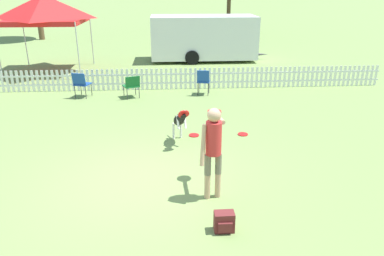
% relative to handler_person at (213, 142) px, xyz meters
% --- Properties ---
extents(ground_plane, '(240.00, 240.00, 0.00)m').
position_rel_handler_person_xyz_m(ground_plane, '(-1.32, 0.71, -1.09)').
color(ground_plane, olive).
extents(handler_person, '(0.50, 1.09, 1.72)m').
position_rel_handler_person_xyz_m(handler_person, '(0.00, 0.00, 0.00)').
color(handler_person, tan).
rests_on(handler_person, ground_plane).
extents(leaping_dog, '(0.42, 1.11, 1.00)m').
position_rel_handler_person_xyz_m(leaping_dog, '(-0.49, 2.50, -0.48)').
color(leaping_dog, black).
rests_on(leaping_dog, ground_plane).
extents(frisbee_near_handler, '(0.26, 0.26, 0.02)m').
position_rel_handler_person_xyz_m(frisbee_near_handler, '(1.16, 2.93, -1.08)').
color(frisbee_near_handler, red).
rests_on(frisbee_near_handler, ground_plane).
extents(frisbee_near_dog, '(0.26, 0.26, 0.02)m').
position_rel_handler_person_xyz_m(frisbee_near_dog, '(0.20, 2.65, -1.08)').
color(frisbee_near_dog, red).
rests_on(frisbee_near_dog, ground_plane).
extents(frisbee_midfield, '(0.26, 0.26, 0.02)m').
position_rel_handler_person_xyz_m(frisbee_midfield, '(-0.11, 2.95, -1.08)').
color(frisbee_midfield, red).
rests_on(frisbee_midfield, ground_plane).
extents(backpack_on_grass, '(0.32, 0.24, 0.33)m').
position_rel_handler_person_xyz_m(backpack_on_grass, '(0.06, -1.06, -0.93)').
color(backpack_on_grass, maroon).
rests_on(backpack_on_grass, ground_plane).
extents(picket_fence, '(17.32, 0.04, 0.78)m').
position_rel_handler_person_xyz_m(picket_fence, '(-1.32, 7.59, -0.70)').
color(picket_fence, white).
rests_on(picket_fence, ground_plane).
extents(folding_chair_blue_left, '(0.50, 0.52, 0.90)m').
position_rel_handler_person_xyz_m(folding_chair_blue_left, '(0.50, 6.73, -0.54)').
color(folding_chair_blue_left, '#333338').
rests_on(folding_chair_blue_left, ground_plane).
extents(folding_chair_center, '(0.61, 0.62, 0.88)m').
position_rel_handler_person_xyz_m(folding_chair_center, '(-3.70, 6.70, -0.56)').
color(folding_chair_center, '#333338').
rests_on(folding_chair_center, ground_plane).
extents(folding_chair_green_right, '(0.65, 0.66, 0.79)m').
position_rel_handler_person_xyz_m(folding_chair_green_right, '(-1.97, 6.52, -0.62)').
color(folding_chair_green_right, '#333338').
rests_on(folding_chair_green_right, ground_plane).
extents(canopy_tent_main, '(3.16, 3.16, 3.27)m').
position_rel_handler_person_xyz_m(canopy_tent_main, '(-5.86, 10.97, 1.59)').
color(canopy_tent_main, '#B2B2B2').
rests_on(canopy_tent_main, ground_plane).
extents(equipment_trailer, '(6.01, 2.46, 2.20)m').
position_rel_handler_person_xyz_m(equipment_trailer, '(1.13, 13.18, 0.08)').
color(equipment_trailer, white).
rests_on(equipment_trailer, ground_plane).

